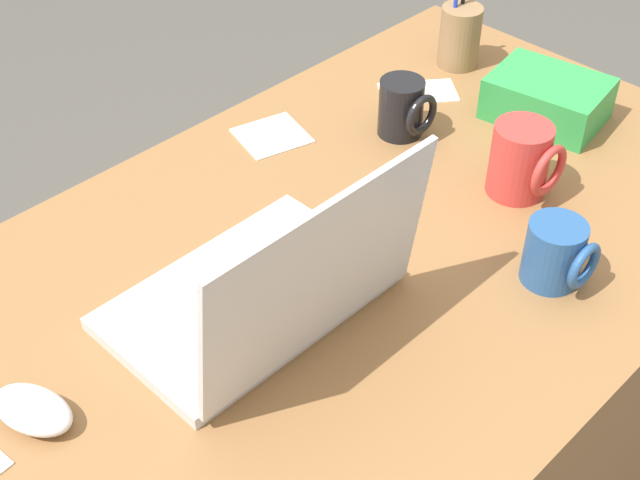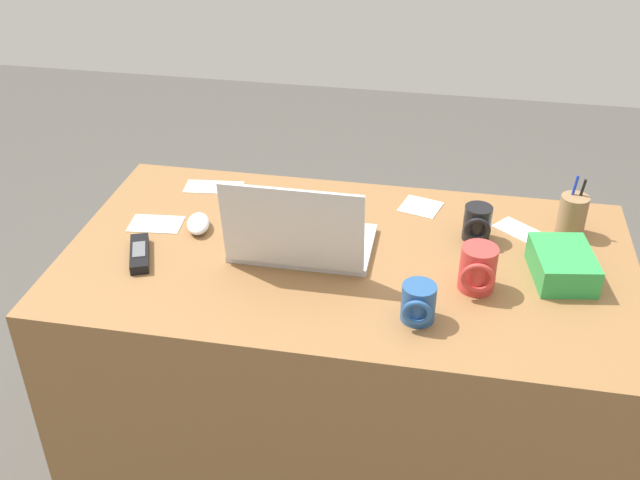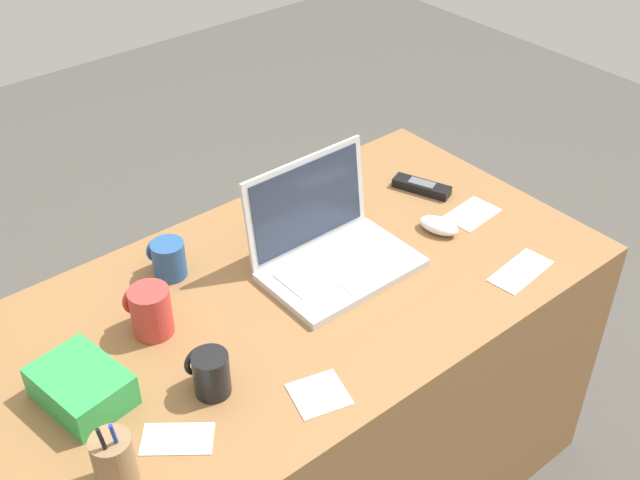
{
  "view_description": "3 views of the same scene",
  "coord_description": "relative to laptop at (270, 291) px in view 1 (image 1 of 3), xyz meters",
  "views": [
    {
      "loc": [
        0.62,
        0.61,
        1.5
      ],
      "look_at": [
        0.02,
        0.01,
        0.78
      ],
      "focal_mm": 49.8,
      "sensor_mm": 36.0,
      "label": 1
    },
    {
      "loc": [
        -0.22,
        1.54,
        1.74
      ],
      "look_at": [
        0.07,
        0.01,
        0.76
      ],
      "focal_mm": 42.01,
      "sensor_mm": 36.0,
      "label": 2
    },
    {
      "loc": [
        -0.82,
        -1.07,
        1.85
      ],
      "look_at": [
        0.1,
        0.04,
        0.78
      ],
      "focal_mm": 44.35,
      "sensor_mm": 36.0,
      "label": 3
    }
  ],
  "objects": [
    {
      "name": "desk",
      "position": [
        -0.12,
        -0.02,
        -0.41
      ],
      "size": [
        1.41,
        0.77,
        0.72
      ],
      "primitive_type": "cube",
      "color": "olive",
      "rests_on": "ground"
    },
    {
      "name": "laptop",
      "position": [
        0.0,
        0.0,
        0.0
      ],
      "size": [
        0.35,
        0.25,
        0.24
      ],
      "color": "silver",
      "rests_on": "desk"
    },
    {
      "name": "computer_mouse",
      "position": [
        0.29,
        -0.07,
        -0.03
      ],
      "size": [
        0.08,
        0.11,
        0.03
      ],
      "primitive_type": "ellipsoid",
      "rotation": [
        0.0,
        0.0,
        0.28
      ],
      "color": "white",
      "rests_on": "desk"
    },
    {
      "name": "coffee_mug_white",
      "position": [
        -0.43,
        0.06,
        0.01
      ],
      "size": [
        0.08,
        0.1,
        0.11
      ],
      "color": "#C63833",
      "rests_on": "desk"
    },
    {
      "name": "coffee_mug_tall",
      "position": [
        -0.3,
        0.2,
        -0.01
      ],
      "size": [
        0.08,
        0.09,
        0.09
      ],
      "color": "#26518C",
      "rests_on": "desk"
    },
    {
      "name": "coffee_mug_spare",
      "position": [
        -0.43,
        -0.16,
        -0.0
      ],
      "size": [
        0.07,
        0.08,
        0.09
      ],
      "color": "black",
      "rests_on": "desk"
    },
    {
      "name": "pen_holder",
      "position": [
        -0.66,
        -0.23,
        0.01
      ],
      "size": [
        0.07,
        0.07,
        0.16
      ],
      "color": "olive",
      "rests_on": "desk"
    },
    {
      "name": "snack_bag",
      "position": [
        -0.63,
        -0.02,
        -0.01
      ],
      "size": [
        0.16,
        0.2,
        0.07
      ],
      "primitive_type": "cube",
      "rotation": [
        0.0,
        0.0,
        0.16
      ],
      "color": "green",
      "rests_on": "desk"
    },
    {
      "name": "paper_note_near_laptop",
      "position": [
        -0.28,
        -0.3,
        -0.05
      ],
      "size": [
        0.13,
        0.12,
        0.0
      ],
      "primitive_type": "cube",
      "rotation": [
        0.0,
        0.0,
        -0.27
      ],
      "color": "white",
      "rests_on": "desk"
    },
    {
      "name": "paper_note_front",
      "position": [
        -0.54,
        -0.22,
        -0.05
      ],
      "size": [
        0.15,
        0.14,
        0.0
      ],
      "primitive_type": "cube",
      "rotation": [
        0.0,
        0.0,
        -0.67
      ],
      "color": "white",
      "rests_on": "desk"
    }
  ]
}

